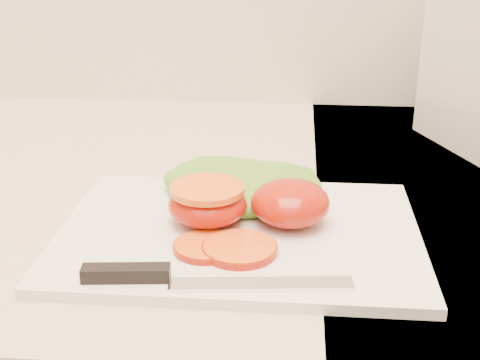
{
  "coord_description": "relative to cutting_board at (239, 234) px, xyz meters",
  "views": [
    {
      "loc": [
        0.14,
        0.99,
        1.22
      ],
      "look_at": [
        0.1,
        1.55,
        0.99
      ],
      "focal_mm": 50.0,
      "sensor_mm": 36.0,
      "label": 1
    }
  ],
  "objects": [
    {
      "name": "tomato_half_dome",
      "position": [
        0.05,
        0.02,
        0.03
      ],
      "size": [
        0.07,
        0.07,
        0.04
      ],
      "primitive_type": "ellipsoid",
      "color": "#AF2110",
      "rests_on": "cutting_board"
    },
    {
      "name": "lettuce_leaf_1",
      "position": [
        0.03,
        0.07,
        0.02
      ],
      "size": [
        0.14,
        0.14,
        0.03
      ],
      "primitive_type": "ellipsoid",
      "rotation": [
        0.0,
        0.0,
        0.7
      ],
      "color": "#67A72C",
      "rests_on": "cutting_board"
    },
    {
      "name": "knife",
      "position": [
        -0.04,
        -0.1,
        0.01
      ],
      "size": [
        0.22,
        0.03,
        0.01
      ],
      "rotation": [
        0.0,
        0.0,
        0.1
      ],
      "color": "silver",
      "rests_on": "cutting_board"
    },
    {
      "name": "tomato_slice_1",
      "position": [
        -0.02,
        -0.04,
        0.01
      ],
      "size": [
        0.06,
        0.06,
        0.01
      ],
      "primitive_type": "cylinder",
      "color": "orange",
      "rests_on": "cutting_board"
    },
    {
      "name": "cutting_board",
      "position": [
        0.0,
        0.0,
        0.0
      ],
      "size": [
        0.33,
        0.24,
        0.01
      ],
      "primitive_type": "cube",
      "rotation": [
        0.0,
        0.0,
        0.0
      ],
      "color": "white",
      "rests_on": "counter"
    },
    {
      "name": "tomato_half_cut",
      "position": [
        -0.03,
        0.01,
        0.03
      ],
      "size": [
        0.07,
        0.07,
        0.04
      ],
      "color": "#AF2110",
      "rests_on": "cutting_board"
    },
    {
      "name": "tomato_slice_0",
      "position": [
        0.0,
        -0.04,
        0.01
      ],
      "size": [
        0.06,
        0.06,
        0.01
      ],
      "primitive_type": "cylinder",
      "color": "orange",
      "rests_on": "cutting_board"
    },
    {
      "name": "lettuce_leaf_0",
      "position": [
        -0.01,
        0.07,
        0.02
      ],
      "size": [
        0.17,
        0.14,
        0.03
      ],
      "primitive_type": "ellipsoid",
      "rotation": [
        0.0,
        0.0,
        -0.35
      ],
      "color": "#67A72C",
      "rests_on": "cutting_board"
    }
  ]
}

